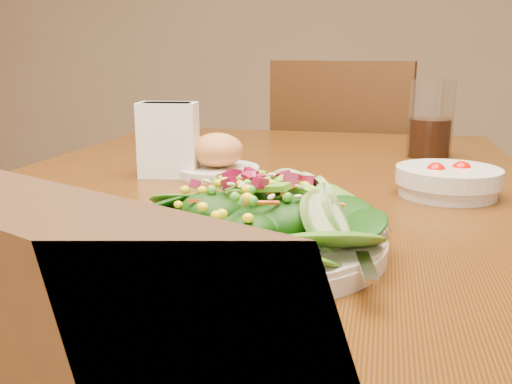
% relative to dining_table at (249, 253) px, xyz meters
% --- Properties ---
extents(dining_table, '(0.90, 1.40, 0.75)m').
position_rel_dining_table_xyz_m(dining_table, '(0.00, 0.00, 0.00)').
color(dining_table, '#4B2A0F').
rests_on(dining_table, ground_plane).
extents(chair_far, '(0.52, 0.52, 0.94)m').
position_rel_dining_table_xyz_m(chair_far, '(0.10, 0.92, -0.15)').
color(chair_far, '#3C230E').
rests_on(chair_far, ground_plane).
extents(salad_plate, '(0.28, 0.28, 0.08)m').
position_rel_dining_table_xyz_m(salad_plate, '(0.08, -0.27, 0.13)').
color(salad_plate, silver).
rests_on(salad_plate, dining_table).
extents(bread_plate, '(0.14, 0.14, 0.07)m').
position_rel_dining_table_xyz_m(bread_plate, '(-0.08, 0.10, 0.13)').
color(bread_plate, silver).
rests_on(bread_plate, dining_table).
extents(tomato_bowl, '(0.15, 0.15, 0.05)m').
position_rel_dining_table_xyz_m(tomato_bowl, '(0.29, 0.03, 0.12)').
color(tomato_bowl, silver).
rests_on(tomato_bowl, dining_table).
extents(drinking_glass, '(0.09, 0.09, 0.15)m').
position_rel_dining_table_xyz_m(drinking_glass, '(0.29, 0.36, 0.17)').
color(drinking_glass, silver).
rests_on(drinking_glass, dining_table).
extents(napkin_holder, '(0.10, 0.06, 0.13)m').
position_rel_dining_table_xyz_m(napkin_holder, '(-0.16, 0.07, 0.17)').
color(napkin_holder, white).
rests_on(napkin_holder, dining_table).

